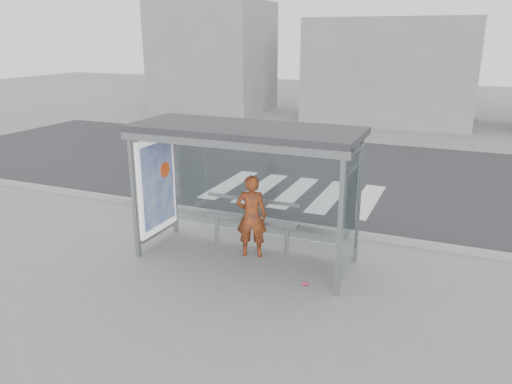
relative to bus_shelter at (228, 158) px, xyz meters
The scene contains 10 objects.
ground 2.02m from the bus_shelter, ahead, with size 80.00×80.00×0.00m, color slate.
road 7.22m from the bus_shelter, 86.94° to the left, with size 30.00×10.00×0.01m, color #2A2B2D.
curb 2.72m from the bus_shelter, 78.88° to the left, with size 30.00×0.18×0.12m, color gray.
crosswalk 4.86m from the bus_shelter, 91.66° to the left, with size 4.55×3.00×0.00m.
bus_shelter is the anchor object (origin of this frame).
building_left 20.38m from the bus_shelter, 118.23° to the left, with size 6.00×5.00×6.00m, color slate.
building_center 17.95m from the bus_shelter, 88.81° to the left, with size 8.00×5.00×5.00m, color slate.
person 1.24m from the bus_shelter, 18.80° to the left, with size 0.60×0.40×1.66m, color orange.
bench 1.49m from the bus_shelter, 64.46° to the left, with size 2.01×0.25×1.04m.
soda_can 2.72m from the bus_shelter, 19.87° to the right, with size 0.06×0.06×0.11m, color #D23D6A.
Camera 1 is at (3.66, -8.14, 4.18)m, focal length 35.00 mm.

